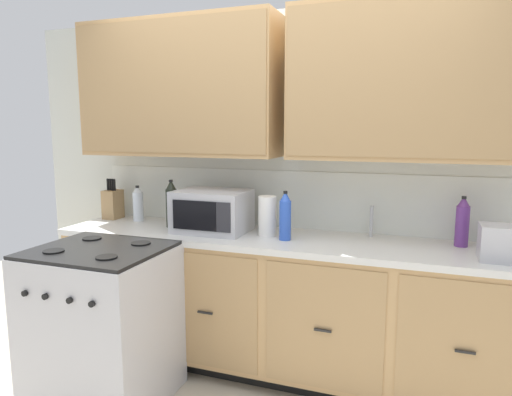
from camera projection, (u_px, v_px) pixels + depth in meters
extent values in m
plane|color=#B2A893|center=(262.00, 396.00, 2.81)|extent=(8.00, 8.00, 0.00)
cube|color=silver|center=(291.00, 189.00, 3.21)|extent=(4.16, 0.05, 2.42)
cube|color=silver|center=(290.00, 199.00, 3.20)|extent=(2.96, 0.01, 0.40)
cube|color=tan|center=(179.00, 89.00, 3.18)|extent=(1.43, 0.34, 0.93)
cube|color=#A58052|center=(166.00, 87.00, 3.02)|extent=(1.40, 0.01, 0.87)
cube|color=tan|center=(411.00, 81.00, 2.67)|extent=(1.43, 0.34, 0.93)
cube|color=#A58052|center=(410.00, 78.00, 2.50)|extent=(1.40, 0.01, 0.87)
cube|color=black|center=(278.00, 363.00, 3.11)|extent=(2.91, 0.48, 0.10)
cube|color=tan|center=(277.00, 302.00, 3.02)|extent=(2.96, 0.60, 0.80)
cube|color=#A88354|center=(108.00, 296.00, 3.11)|extent=(0.68, 0.01, 0.73)
cube|color=black|center=(106.00, 298.00, 3.10)|extent=(0.10, 0.01, 0.01)
cube|color=#A88354|center=(206.00, 311.00, 2.86)|extent=(0.68, 0.01, 0.73)
cube|color=black|center=(205.00, 313.00, 2.85)|extent=(0.10, 0.01, 0.01)
cube|color=#A88354|center=(323.00, 329.00, 2.61)|extent=(0.68, 0.01, 0.73)
cube|color=black|center=(323.00, 330.00, 2.60)|extent=(0.10, 0.01, 0.01)
cube|color=#A88354|center=(465.00, 350.00, 2.36)|extent=(0.68, 0.01, 0.73)
cube|color=black|center=(465.00, 352.00, 2.35)|extent=(0.10, 0.01, 0.01)
cube|color=silver|center=(277.00, 240.00, 2.95)|extent=(2.99, 0.63, 0.04)
cube|color=#A8AAAF|center=(367.00, 245.00, 2.79)|extent=(0.56, 0.38, 0.02)
cube|color=#B7B7BC|center=(103.00, 326.00, 2.74)|extent=(0.76, 0.66, 0.92)
cube|color=black|center=(99.00, 250.00, 2.67)|extent=(0.74, 0.65, 0.02)
cylinder|color=black|center=(54.00, 251.00, 2.58)|extent=(0.12, 0.12, 0.01)
cylinder|color=black|center=(107.00, 257.00, 2.46)|extent=(0.12, 0.12, 0.01)
cylinder|color=black|center=(92.00, 239.00, 2.88)|extent=(0.12, 0.12, 0.01)
cylinder|color=black|center=(141.00, 243.00, 2.76)|extent=(0.12, 0.12, 0.01)
cylinder|color=black|center=(25.00, 293.00, 2.45)|extent=(0.03, 0.02, 0.03)
cylinder|color=black|center=(45.00, 297.00, 2.41)|extent=(0.03, 0.02, 0.03)
cylinder|color=black|center=(69.00, 301.00, 2.35)|extent=(0.03, 0.02, 0.03)
cylinder|color=black|center=(92.00, 304.00, 2.30)|extent=(0.03, 0.02, 0.03)
cube|color=#B7B7BC|center=(212.00, 211.00, 3.09)|extent=(0.48, 0.36, 0.28)
cube|color=black|center=(194.00, 215.00, 2.93)|extent=(0.31, 0.01, 0.19)
cube|color=#28282D|center=(223.00, 218.00, 2.86)|extent=(0.10, 0.01, 0.19)
cube|color=#B7B7BC|center=(508.00, 244.00, 2.39)|extent=(0.28, 0.18, 0.19)
cube|color=black|center=(499.00, 226.00, 2.40)|extent=(0.02, 0.13, 0.01)
cube|color=#9C794E|center=(113.00, 204.00, 3.54)|extent=(0.11, 0.14, 0.22)
cylinder|color=black|center=(108.00, 184.00, 3.51)|extent=(0.02, 0.02, 0.09)
cylinder|color=black|center=(110.00, 185.00, 3.51)|extent=(0.02, 0.02, 0.09)
cylinder|color=black|center=(112.00, 185.00, 3.50)|extent=(0.02, 0.02, 0.09)
cylinder|color=black|center=(114.00, 185.00, 3.49)|extent=(0.02, 0.02, 0.09)
cylinder|color=#B2B5BA|center=(371.00, 221.00, 2.94)|extent=(0.02, 0.02, 0.20)
cylinder|color=white|center=(267.00, 216.00, 2.96)|extent=(0.12, 0.12, 0.26)
cylinder|color=silver|center=(138.00, 207.00, 3.45)|extent=(0.08, 0.08, 0.21)
cone|color=silver|center=(137.00, 189.00, 3.43)|extent=(0.07, 0.07, 0.05)
cylinder|color=black|center=(137.00, 187.00, 3.43)|extent=(0.03, 0.03, 0.02)
cylinder|color=#663384|center=(462.00, 226.00, 2.70)|extent=(0.08, 0.08, 0.24)
cone|color=#663384|center=(464.00, 201.00, 2.67)|extent=(0.07, 0.07, 0.06)
cylinder|color=black|center=(464.00, 198.00, 2.67)|extent=(0.03, 0.03, 0.02)
cylinder|color=blue|center=(285.00, 220.00, 2.85)|extent=(0.07, 0.07, 0.25)
cone|color=blue|center=(285.00, 196.00, 2.83)|extent=(0.07, 0.07, 0.06)
cylinder|color=black|center=(285.00, 192.00, 2.82)|extent=(0.03, 0.03, 0.02)
cylinder|color=black|center=(172.00, 208.00, 3.23)|extent=(0.08, 0.08, 0.27)
cone|color=black|center=(171.00, 185.00, 3.20)|extent=(0.07, 0.07, 0.07)
cylinder|color=black|center=(171.00, 181.00, 3.20)|extent=(0.03, 0.03, 0.02)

